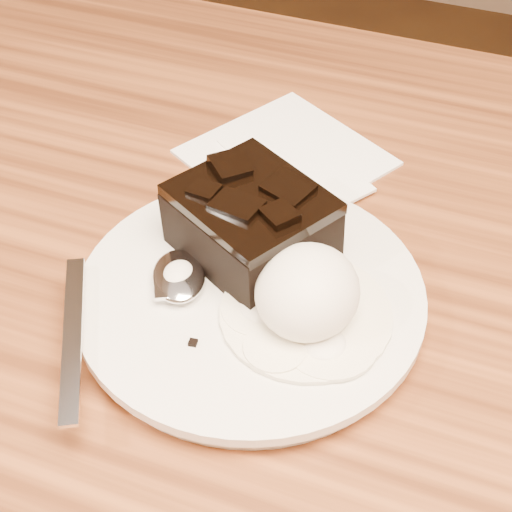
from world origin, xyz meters
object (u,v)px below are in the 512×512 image
(brownie, at_px, (251,227))
(spoon, at_px, (179,278))
(ice_cream_scoop, at_px, (307,292))
(napkin, at_px, (286,156))
(plate, at_px, (251,300))

(brownie, height_order, spoon, brownie)
(ice_cream_scoop, relative_size, napkin, 0.51)
(brownie, distance_m, spoon, 0.06)
(ice_cream_scoop, bearing_deg, napkin, 113.10)
(plate, height_order, napkin, plate)
(napkin, bearing_deg, plate, -78.65)
(spoon, bearing_deg, napkin, 57.63)
(spoon, bearing_deg, plate, -14.14)
(spoon, distance_m, napkin, 0.17)
(plate, height_order, ice_cream_scoop, ice_cream_scoop)
(brownie, bearing_deg, plate, -69.86)
(brownie, xyz_separation_m, ice_cream_scoop, (0.05, -0.04, 0.00))
(plate, bearing_deg, napkin, 101.35)
(plate, distance_m, ice_cream_scoop, 0.05)
(plate, distance_m, spoon, 0.05)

